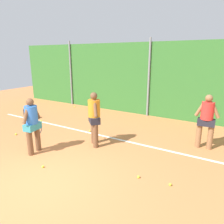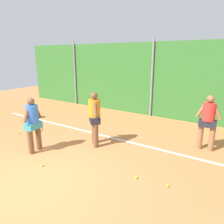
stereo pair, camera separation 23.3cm
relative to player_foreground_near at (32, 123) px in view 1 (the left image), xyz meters
name	(u,v)px [view 1 (the left image)]	position (x,y,z in m)	size (l,w,h in m)	color
ground_plane	(91,151)	(1.47, 0.96, -0.97)	(27.55, 27.55, 0.00)	#C67542
hedge_fence_backdrop	(150,80)	(1.47, 5.91, 0.81)	(17.22, 0.25, 3.57)	#33702D
fence_post_left	(71,74)	(-3.50, 5.73, 0.91)	(0.10, 0.10, 3.75)	gray
fence_post_center	(149,78)	(1.47, 5.73, 0.91)	(0.10, 0.10, 3.75)	gray
court_baseline_paint	(112,138)	(1.47, 2.25, -0.97)	(12.59, 0.10, 0.01)	white
player_foreground_near	(32,123)	(0.00, 0.00, 0.00)	(0.37, 0.79, 1.73)	brown
player_midcourt	(94,116)	(1.29, 1.42, 0.05)	(0.67, 0.59, 1.82)	brown
player_backcourt_far	(207,119)	(4.49, 3.07, 0.03)	(0.75, 0.38, 1.78)	#8C603D
ball_hopper	(27,113)	(-3.17, 2.20, -0.68)	(0.36, 0.36, 0.51)	#2D2D33
tennis_ball_0	(138,177)	(3.38, 0.35, -0.94)	(0.07, 0.07, 0.07)	#CCDB33
tennis_ball_1	(41,121)	(-2.35, 2.29, -0.94)	(0.07, 0.07, 0.07)	#CCDB33
tennis_ball_2	(94,124)	(0.02, 3.12, -0.94)	(0.07, 0.07, 0.07)	#CCDB33
tennis_ball_3	(98,112)	(-0.93, 4.85, -0.94)	(0.07, 0.07, 0.07)	#CCDB33
tennis_ball_5	(75,107)	(-2.84, 5.17, -0.94)	(0.07, 0.07, 0.07)	#CCDB33
tennis_ball_7	(43,167)	(0.95, -0.52, -0.94)	(0.07, 0.07, 0.07)	#CCDB33
tennis_ball_8	(170,184)	(4.15, 0.45, -0.94)	(0.07, 0.07, 0.07)	#CCDB33
tennis_ball_9	(90,131)	(0.37, 2.37, -0.94)	(0.07, 0.07, 0.07)	#CCDB33
tennis_ball_11	(16,134)	(-1.84, 0.62, -0.94)	(0.07, 0.07, 0.07)	#CCDB33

